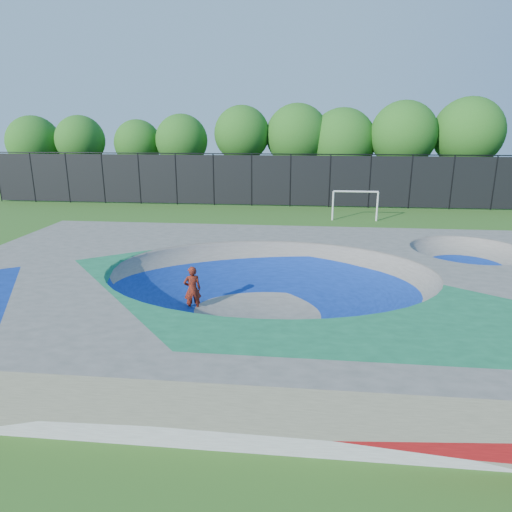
{
  "coord_description": "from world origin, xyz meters",
  "views": [
    {
      "loc": [
        1.04,
        -14.39,
        6.15
      ],
      "look_at": [
        -0.78,
        3.0,
        1.1
      ],
      "focal_mm": 32.0,
      "sensor_mm": 36.0,
      "label": 1
    }
  ],
  "objects": [
    {
      "name": "skateboard",
      "position": [
        -2.6,
        -0.25,
        0.03
      ],
      "size": [
        0.81,
        0.49,
        0.05
      ],
      "primitive_type": "cube",
      "rotation": [
        0.0,
        0.0,
        0.37
      ],
      "color": "black",
      "rests_on": "ground"
    },
    {
      "name": "soccer_goal",
      "position": [
        4.45,
        16.0,
        1.38
      ],
      "size": [
        3.01,
        0.12,
        1.99
      ],
      "color": "silver",
      "rests_on": "ground"
    },
    {
      "name": "fence",
      "position": [
        0.0,
        21.0,
        2.1
      ],
      "size": [
        48.09,
        0.09,
        4.04
      ],
      "color": "black",
      "rests_on": "ground"
    },
    {
      "name": "skater",
      "position": [
        -2.6,
        -0.25,
        0.81
      ],
      "size": [
        0.69,
        0.58,
        1.62
      ],
      "primitive_type": "imported",
      "rotation": [
        0.0,
        0.0,
        3.52
      ],
      "color": "red",
      "rests_on": "ground"
    },
    {
      "name": "treeline",
      "position": [
        2.1,
        26.09,
        5.04
      ],
      "size": [
        52.23,
        6.72,
        8.36
      ],
      "color": "#472C23",
      "rests_on": "ground"
    },
    {
      "name": "ground",
      "position": [
        0.0,
        0.0,
        0.0
      ],
      "size": [
        120.0,
        120.0,
        0.0
      ],
      "primitive_type": "plane",
      "color": "#2B5A19",
      "rests_on": "ground"
    },
    {
      "name": "skate_deck",
      "position": [
        0.0,
        0.0,
        0.75
      ],
      "size": [
        22.0,
        14.0,
        1.5
      ],
      "primitive_type": "cube",
      "color": "gray",
      "rests_on": "ground"
    }
  ]
}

